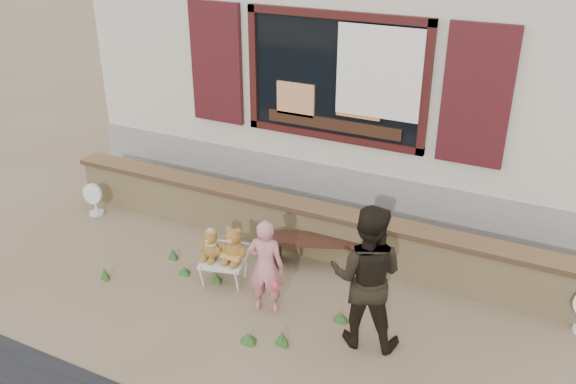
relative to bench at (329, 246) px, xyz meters
The scene contains 11 objects.
ground 0.97m from the bench, 120.50° to the right, with size 80.00×80.00×0.00m, color brown.
shopfront 4.10m from the bench, 97.28° to the left, with size 8.04×5.13×4.00m.
brick_wall 0.52m from the bench, 157.00° to the left, with size 7.10×0.36×0.67m.
bench is the anchor object (origin of this frame).
folding_chair 1.32m from the bench, 137.48° to the right, with size 0.60×0.56×0.31m.
teddy_bear_left 1.46m from the bench, 140.10° to the right, with size 0.28×0.24×0.39m, color brown, non-canonical shape.
teddy_bear_right 1.23m from the bench, 134.32° to the right, with size 0.33×0.29×0.46m, color brown, non-canonical shape.
child 1.21m from the bench, 103.06° to the right, with size 0.41×0.27×1.12m, color #D37E80.
adult 1.54m from the bench, 53.02° to the right, with size 0.76×0.59×1.56m, color black.
fan_left 3.57m from the bench, behind, with size 0.31×0.21×0.49m.
grass_tufts 1.46m from the bench, 121.91° to the right, with size 2.99×1.13×0.16m.
Camera 1 is at (2.91, -5.22, 4.13)m, focal length 38.00 mm.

